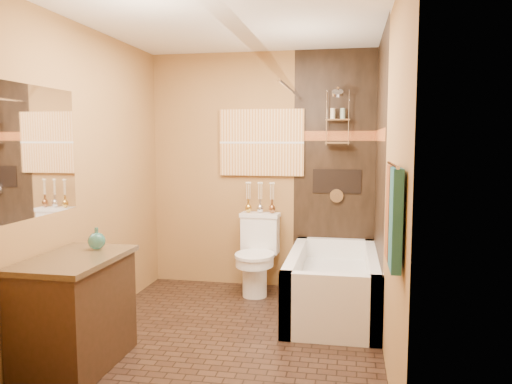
% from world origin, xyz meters
% --- Properties ---
extents(floor, '(3.00, 3.00, 0.00)m').
position_xyz_m(floor, '(0.00, 0.00, 0.00)').
color(floor, black).
rests_on(floor, ground).
extents(wall_left, '(0.02, 3.00, 2.50)m').
position_xyz_m(wall_left, '(-1.20, 0.00, 1.25)').
color(wall_left, olive).
rests_on(wall_left, floor).
extents(wall_right, '(0.02, 3.00, 2.50)m').
position_xyz_m(wall_right, '(1.20, 0.00, 1.25)').
color(wall_right, olive).
rests_on(wall_right, floor).
extents(wall_back, '(2.40, 0.02, 2.50)m').
position_xyz_m(wall_back, '(0.00, 1.50, 1.25)').
color(wall_back, olive).
rests_on(wall_back, floor).
extents(wall_front, '(2.40, 0.02, 2.50)m').
position_xyz_m(wall_front, '(0.00, -1.50, 1.25)').
color(wall_front, olive).
rests_on(wall_front, floor).
extents(ceiling, '(3.00, 3.00, 0.00)m').
position_xyz_m(ceiling, '(0.00, 0.00, 2.50)').
color(ceiling, silver).
rests_on(ceiling, wall_back).
extents(alcove_tile_back, '(0.85, 0.01, 2.50)m').
position_xyz_m(alcove_tile_back, '(0.78, 1.49, 1.25)').
color(alcove_tile_back, black).
rests_on(alcove_tile_back, wall_back).
extents(alcove_tile_right, '(0.01, 1.50, 2.50)m').
position_xyz_m(alcove_tile_right, '(1.19, 0.75, 1.25)').
color(alcove_tile_right, black).
rests_on(alcove_tile_right, wall_right).
extents(mosaic_band_back, '(0.85, 0.01, 0.10)m').
position_xyz_m(mosaic_band_back, '(0.78, 1.48, 1.62)').
color(mosaic_band_back, maroon).
rests_on(mosaic_band_back, alcove_tile_back).
extents(mosaic_band_right, '(0.01, 1.50, 0.10)m').
position_xyz_m(mosaic_band_right, '(1.18, 0.75, 1.62)').
color(mosaic_band_right, maroon).
rests_on(mosaic_band_right, alcove_tile_right).
extents(alcove_niche, '(0.50, 0.01, 0.25)m').
position_xyz_m(alcove_niche, '(0.80, 1.48, 1.15)').
color(alcove_niche, black).
rests_on(alcove_niche, alcove_tile_back).
extents(shower_fixtures, '(0.24, 0.33, 1.16)m').
position_xyz_m(shower_fixtures, '(0.80, 1.38, 1.67)').
color(shower_fixtures, silver).
rests_on(shower_fixtures, floor).
extents(curtain_rod, '(0.03, 1.55, 0.03)m').
position_xyz_m(curtain_rod, '(0.40, 0.75, 2.02)').
color(curtain_rod, silver).
rests_on(curtain_rod, wall_back).
extents(towel_bar, '(0.02, 0.55, 0.02)m').
position_xyz_m(towel_bar, '(1.15, -1.05, 1.45)').
color(towel_bar, silver).
rests_on(towel_bar, wall_right).
extents(towel_teal, '(0.05, 0.22, 0.52)m').
position_xyz_m(towel_teal, '(1.16, -1.18, 1.18)').
color(towel_teal, '#1D5663').
rests_on(towel_teal, towel_bar).
extents(towel_rust, '(0.05, 0.22, 0.52)m').
position_xyz_m(towel_rust, '(1.16, -0.92, 1.18)').
color(towel_rust, brown).
rests_on(towel_rust, towel_bar).
extents(sunset_painting, '(0.90, 0.04, 0.70)m').
position_xyz_m(sunset_painting, '(0.01, 1.48, 1.55)').
color(sunset_painting, '#CA782F').
rests_on(sunset_painting, wall_back).
extents(vanity_mirror, '(0.01, 1.00, 0.90)m').
position_xyz_m(vanity_mirror, '(-1.19, -0.69, 1.50)').
color(vanity_mirror, white).
rests_on(vanity_mirror, wall_left).
extents(bathtub, '(0.80, 1.50, 0.55)m').
position_xyz_m(bathtub, '(0.80, 0.75, 0.22)').
color(bathtub, white).
rests_on(bathtub, floor).
extents(toilet, '(0.42, 0.61, 0.81)m').
position_xyz_m(toilet, '(0.01, 1.21, 0.41)').
color(toilet, white).
rests_on(toilet, floor).
extents(vanity, '(0.55, 0.89, 0.78)m').
position_xyz_m(vanity, '(-0.92, -0.69, 0.39)').
color(vanity, black).
rests_on(vanity, floor).
extents(teal_bottle, '(0.15, 0.15, 0.20)m').
position_xyz_m(teal_bottle, '(-0.87, -0.45, 0.86)').
color(teal_bottle, '#246C60').
rests_on(teal_bottle, vanity).
extents(bud_vases, '(0.32, 0.07, 0.32)m').
position_xyz_m(bud_vases, '(0.01, 1.39, 0.98)').
color(bud_vases, gold).
rests_on(bud_vases, toilet).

